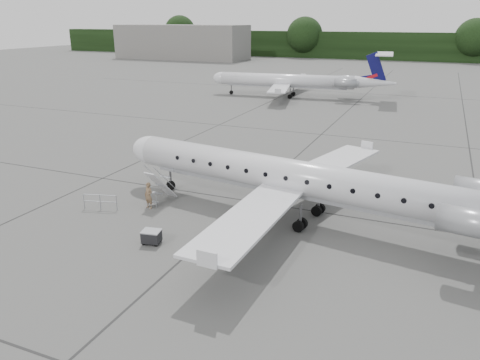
% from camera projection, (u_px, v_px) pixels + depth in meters
% --- Properties ---
extents(ground, '(320.00, 320.00, 0.00)m').
position_uv_depth(ground, '(311.00, 268.00, 23.13)').
color(ground, '#565654').
rests_on(ground, ground).
extents(treeline, '(260.00, 4.00, 8.00)m').
position_uv_depth(treeline, '(428.00, 47.00, 134.89)').
color(treeline, black).
rests_on(treeline, ground).
extents(terminal_building, '(40.00, 14.00, 10.00)m').
position_uv_depth(terminal_building, '(182.00, 42.00, 143.09)').
color(terminal_building, slate).
rests_on(terminal_building, ground).
extents(main_regional_jet, '(31.96, 25.15, 7.46)m').
position_uv_depth(main_regional_jet, '(296.00, 161.00, 27.70)').
color(main_regional_jet, silver).
rests_on(main_regional_jet, ground).
extents(airstair, '(1.18, 2.31, 2.34)m').
position_uv_depth(airstair, '(161.00, 186.00, 31.14)').
color(airstair, silver).
rests_on(airstair, ground).
extents(passenger, '(0.71, 0.55, 1.74)m').
position_uv_depth(passenger, '(149.00, 195.00, 30.23)').
color(passenger, brown).
rests_on(passenger, ground).
extents(safety_railing, '(2.14, 0.67, 1.00)m').
position_uv_depth(safety_railing, '(100.00, 202.00, 30.11)').
color(safety_railing, '#93969B').
rests_on(safety_railing, ground).
extents(baggage_cart, '(1.08, 0.94, 0.83)m').
position_uv_depth(baggage_cart, '(151.00, 237.00, 25.56)').
color(baggage_cart, black).
rests_on(baggage_cart, ground).
extents(bg_regional_left, '(28.79, 22.02, 7.08)m').
position_uv_depth(bg_regional_left, '(286.00, 74.00, 72.87)').
color(bg_regional_left, silver).
rests_on(bg_regional_left, ground).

